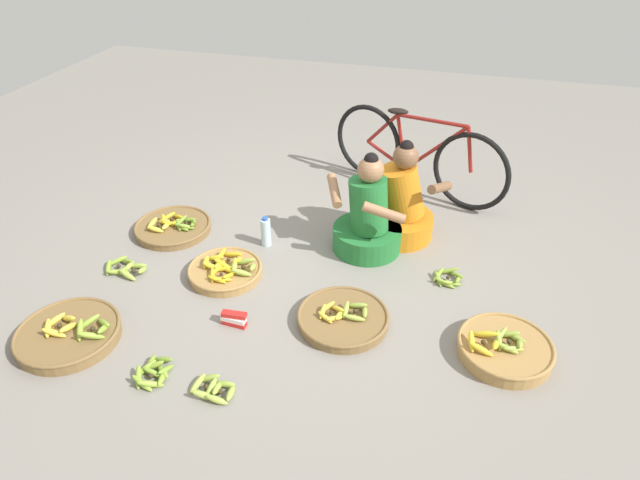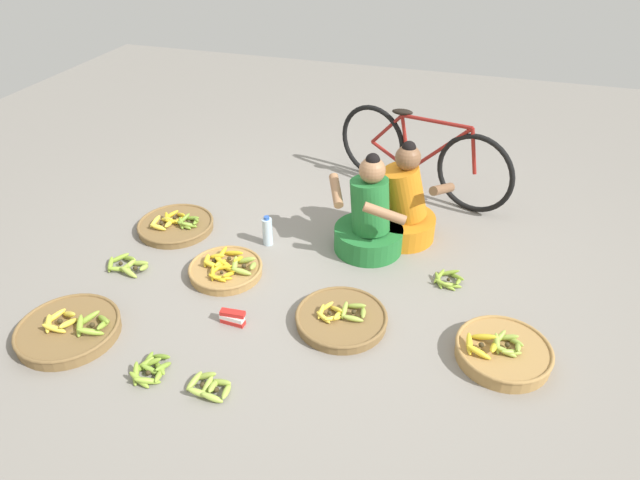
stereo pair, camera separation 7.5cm
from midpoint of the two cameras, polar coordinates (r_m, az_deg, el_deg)
The scene contains 15 objects.
ground_plane at distance 4.07m, azimuth 1.36°, elevation -2.61°, with size 10.00×10.00×0.00m, color gray.
vendor_woman_front at distance 4.12m, azimuth 5.59°, elevation 2.02°, with size 0.66×0.53×0.79m.
vendor_woman_behind at distance 4.31m, azimuth 9.07°, elevation 3.30°, with size 0.73×0.54×0.81m.
bicycle_leaning at distance 4.94m, azimuth 10.74°, elevation 8.59°, with size 1.59×0.68×0.73m.
banana_basket_front_center at distance 3.79m, azimuth -23.92°, elevation -8.40°, with size 0.63×0.63×0.16m.
banana_basket_front_right at distance 3.56m, azimuth 2.83°, elevation -8.05°, with size 0.59×0.59×0.13m.
banana_basket_back_right at distance 4.59m, azimuth -14.17°, elevation 1.52°, with size 0.60×0.60×0.13m.
banana_basket_back_center at distance 3.50m, azimuth 18.91°, elevation -10.81°, with size 0.56×0.56×0.17m.
banana_basket_near_vendor at distance 4.00m, azimuth -9.13°, elevation -2.96°, with size 0.53×0.53×0.15m.
loose_bananas_front_left at distance 4.00m, azimuth 13.60°, elevation -3.98°, with size 0.23×0.23×0.09m.
loose_bananas_mid_right at distance 3.39m, azimuth -16.46°, elevation -12.67°, with size 0.23×0.27×0.09m.
loose_bananas_back_left at distance 4.24m, azimuth -18.70°, elevation -2.45°, with size 0.36×0.24×0.09m.
loose_bananas_mid_left at distance 3.23m, azimuth -10.64°, elevation -14.62°, with size 0.26×0.18×0.09m.
water_bottle at distance 4.25m, azimuth -4.93°, elevation 0.90°, with size 0.08×0.08×0.25m.
packet_carton_stack at distance 3.59m, azimuth -8.41°, elevation -7.91°, with size 0.17×0.07×0.09m.
Camera 2 is at (0.91, -3.15, 2.41)m, focal length 31.06 mm.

